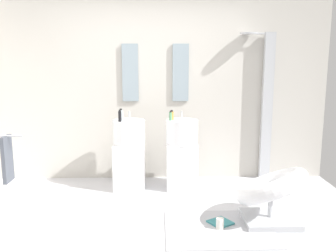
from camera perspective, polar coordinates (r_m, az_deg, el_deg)
The scene contains 16 objects.
ground_plane at distance 3.96m, azimuth -2.06°, elevation -15.42°, with size 4.80×3.60×0.04m, color silver.
rear_partition at distance 5.23m, azimuth -1.92°, elevation 5.95°, with size 4.80×0.10×2.60m, color beige.
pedestal_sink_left at distance 4.91m, azimuth -5.98°, elevation -4.27°, with size 0.42×0.42×1.02m.
pedestal_sink_right at distance 4.90m, azimuth 2.13°, elevation -4.25°, with size 0.42×0.42×1.02m.
vanity_mirror_left at distance 5.17m, azimuth -5.82°, elevation 8.15°, with size 0.22×0.03×0.78m, color #8C9EA8.
vanity_mirror_right at distance 5.16m, azimuth 1.94°, elevation 8.19°, with size 0.22×0.03×0.78m, color #8C9EA8.
shower_column at distance 5.34m, azimuth 14.83°, elevation 3.33°, with size 0.49×0.24×2.05m.
lounge_chair at distance 4.06m, azimuth 15.57°, elevation -9.52°, with size 1.09×1.09×0.65m.
towel_rack at distance 4.33m, azimuth -23.80°, elevation -4.93°, with size 0.37×0.22×0.95m.
area_rug at distance 3.93m, azimuth 7.86°, elevation -15.35°, with size 1.09×0.87×0.01m, color #B2B2B7.
magazine_teal at distance 4.03m, azimuth 8.04°, elevation -14.46°, with size 0.21×0.21×0.02m, color teal.
coffee_mug at distance 3.90m, azimuth 7.99°, elevation -14.61°, with size 0.08×0.08×0.11m, color white.
soap_bottle_clear at distance 4.76m, azimuth -7.24°, elevation 1.65°, with size 0.06×0.06×0.16m.
soap_bottle_green at distance 4.76m, azimuth 0.39°, elevation 1.54°, with size 0.04×0.04×0.12m.
soap_bottle_black at distance 4.71m, azimuth -7.40°, elevation 1.52°, with size 0.04×0.04×0.15m.
soap_bottle_amber at distance 4.79m, azimuth 0.58°, elevation 1.62°, with size 0.05×0.05×0.13m.
Camera 1 is at (0.06, -3.57, 1.71)m, focal length 39.66 mm.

